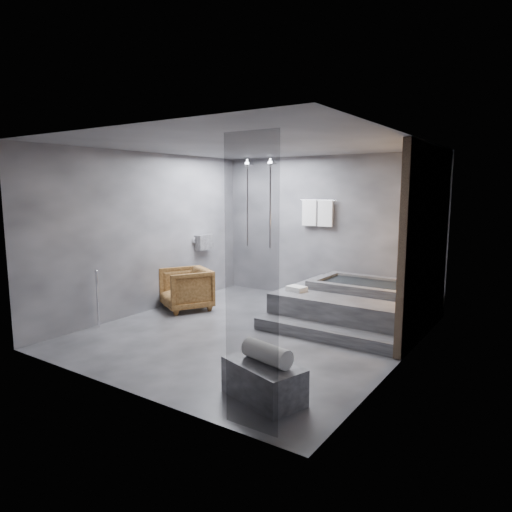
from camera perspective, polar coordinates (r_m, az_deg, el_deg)
The scene contains 7 objects.
room at distance 6.78m, azimuth 3.61°, elevation 4.65°, with size 5.00×5.04×2.82m.
tub_deck at distance 7.81m, azimuth 12.22°, elevation -6.04°, with size 2.20×2.00×0.50m, color #363639.
tub_step at distance 6.81m, azimuth 8.42°, elevation -9.50°, with size 2.20×0.36×0.18m, color #363639.
concrete_bench at distance 4.92m, azimuth 0.95°, elevation -15.36°, with size 0.87×0.48×0.39m, color #353537.
driftwood_chair at distance 8.37m, azimuth -8.73°, elevation -4.08°, with size 0.80×0.83×0.75m, color #422810.
rolled_towel at distance 4.82m, azimuth 1.36°, elevation -12.05°, with size 0.21×0.21×0.57m, color white.
deck_towel at distance 7.56m, azimuth 5.10°, elevation -4.09°, with size 0.30×0.22×0.08m, color silver.
Camera 1 is at (3.82, -5.59, 2.19)m, focal length 32.00 mm.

